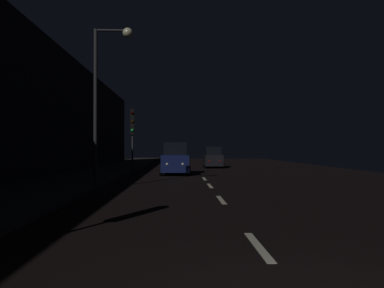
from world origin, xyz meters
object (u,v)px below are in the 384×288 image
at_px(traffic_light_far_left, 132,127).
at_px(car_approaching_headlights, 175,160).
at_px(car_distant_taillights, 213,158).
at_px(streetlamp_overhead, 106,82).

relative_size(traffic_light_far_left, car_approaching_headlights, 1.07).
bearing_deg(car_distant_taillights, streetlamp_overhead, 162.12).
height_order(traffic_light_far_left, streetlamp_overhead, streetlamp_overhead).
height_order(car_approaching_headlights, car_distant_taillights, car_approaching_headlights).
bearing_deg(traffic_light_far_left, car_approaching_headlights, 61.69).
bearing_deg(car_distant_taillights, car_approaching_headlights, 160.01).
bearing_deg(car_approaching_headlights, streetlamp_overhead, -15.89).
relative_size(streetlamp_overhead, car_approaching_headlights, 1.62).
bearing_deg(car_distant_taillights, traffic_light_far_left, 140.23).
xyz_separation_m(traffic_light_far_left, streetlamp_overhead, (0.26, -11.70, 1.31)).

